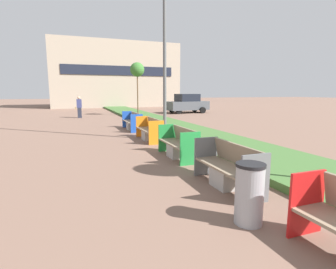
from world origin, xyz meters
The scene contains 11 objects.
planter_grass_strip centered at (3.20, 12.00, 0.09)m, with size 2.80×120.00×0.18m.
building_backdrop centered at (4.00, 40.22, 4.35)m, with size 17.02×7.18×8.70m.
bench_grey_frame centered at (0.94, 6.56, 0.36)m, with size 0.65×1.91×0.94m.
bench_green_frame centered at (0.94, 9.35, 0.36)m, with size 0.65×1.94×0.94m.
bench_orange_frame centered at (0.94, 12.54, 0.37)m, with size 0.65×2.12×0.94m.
bench_blue_frame centered at (0.94, 15.86, 0.37)m, with size 0.65×2.29×0.94m.
litter_bin centered at (0.34, 5.07, 0.49)m, with size 0.45×0.45×0.97m.
street_lamp_post centered at (1.55, 12.35, 4.85)m, with size 0.24×0.44×8.91m.
sapling_tree_far centered at (3.31, 24.29, 3.89)m, with size 1.21×1.21×4.54m.
pedestrian_walking centered at (-1.55, 23.91, 0.87)m, with size 0.53×0.24×1.70m.
parked_car_distant centered at (8.59, 25.55, 0.91)m, with size 4.41×2.34×1.86m.
Camera 1 is at (-2.16, 1.91, 2.03)m, focal length 28.00 mm.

